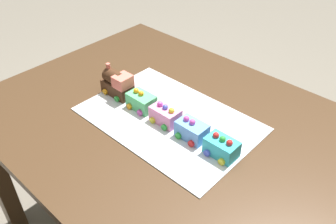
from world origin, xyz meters
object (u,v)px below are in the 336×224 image
Objects in this scene: dining_table at (175,146)px; cake_locomotive at (117,84)px; cake_car_gondola_bubblegum at (165,115)px; cake_car_caboose_turquoise at (222,147)px; cake_car_hopper_mint_green at (141,101)px; cake_car_flatbed_sky_blue at (192,130)px.

cake_locomotive is (-0.28, -0.02, 0.16)m from dining_table.
cake_car_gondola_bubblegum and cake_car_caboose_turquoise have the same top height.
cake_car_hopper_mint_green reaches higher than dining_table.
cake_car_hopper_mint_green is 1.00× the size of cake_car_flatbed_sky_blue.
cake_locomotive is at bearing 180.00° from cake_car_gondola_bubblegum.
cake_car_flatbed_sky_blue is (0.12, 0.00, -0.00)m from cake_car_gondola_bubblegum.
dining_table is 14.00× the size of cake_car_gondola_bubblegum.
cake_car_caboose_turquoise is at bearing -0.00° from cake_locomotive.
cake_car_hopper_mint_green is at bearing 180.00° from cake_car_caboose_turquoise.
cake_car_flatbed_sky_blue is at bearing 180.00° from cake_car_caboose_turquoise.
dining_table is at bearing 8.13° from cake_car_hopper_mint_green.
cake_car_hopper_mint_green is at bearing -171.87° from dining_table.
cake_car_gondola_bubblegum is 1.00× the size of cake_car_caboose_turquoise.
cake_car_gondola_bubblegum is (-0.03, -0.02, 0.14)m from dining_table.
cake_locomotive reaches higher than cake_car_flatbed_sky_blue.
cake_car_hopper_mint_green is 1.00× the size of cake_car_caboose_turquoise.
cake_car_hopper_mint_green is 0.24m from cake_car_flatbed_sky_blue.
dining_table is 0.25m from cake_car_caboose_turquoise.
cake_car_gondola_bubblegum is at bearing -143.43° from dining_table.
cake_car_hopper_mint_green and cake_car_flatbed_sky_blue have the same top height.
cake_locomotive is at bearing 180.00° from cake_car_caboose_turquoise.
cake_car_gondola_bubblegum is at bearing 0.00° from cake_car_hopper_mint_green.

